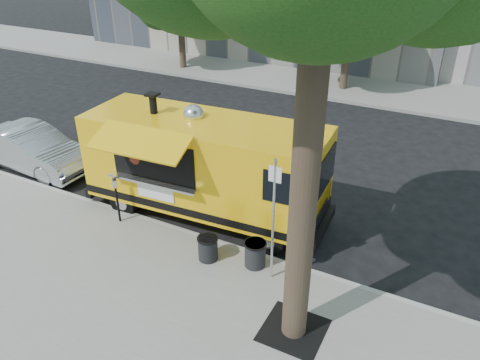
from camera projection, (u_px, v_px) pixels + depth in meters
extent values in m
plane|color=black|center=(242.00, 229.00, 12.55)|extent=(120.00, 120.00, 0.00)
cube|color=gray|center=(151.00, 328.00, 9.41)|extent=(60.00, 6.00, 0.15)
cube|color=#999993|center=(225.00, 246.00, 11.79)|extent=(60.00, 0.14, 0.16)
cube|color=gray|center=(367.00, 88.00, 23.00)|extent=(60.00, 5.00, 0.15)
cylinder|color=#33261C|center=(304.00, 188.00, 7.68)|extent=(0.48, 0.48, 6.50)
cube|color=black|center=(293.00, 330.00, 9.25)|extent=(1.20, 1.20, 0.02)
cylinder|color=#33261C|center=(182.00, 43.00, 25.44)|extent=(0.36, 0.36, 2.60)
cylinder|color=#33261C|center=(346.00, 61.00, 22.12)|extent=(0.36, 0.36, 2.60)
sphere|color=#185316|center=(352.00, 8.00, 20.95)|extent=(3.60, 3.60, 3.60)
cylinder|color=silver|center=(273.00, 222.00, 9.92)|extent=(0.06, 0.06, 3.00)
cube|color=white|center=(275.00, 174.00, 9.37)|extent=(0.28, 0.02, 0.35)
cylinder|color=black|center=(118.00, 204.00, 12.39)|extent=(0.06, 0.06, 1.05)
cube|color=silver|center=(115.00, 184.00, 12.08)|extent=(0.10, 0.08, 0.22)
sphere|color=black|center=(114.00, 179.00, 12.02)|extent=(0.11, 0.11, 0.11)
cube|color=yellow|center=(205.00, 162.00, 12.39)|extent=(6.52, 2.56, 2.31)
cube|color=black|center=(206.00, 193.00, 12.85)|extent=(6.55, 2.58, 0.22)
cube|color=black|center=(322.00, 229.00, 11.81)|extent=(0.31, 2.07, 0.30)
cube|color=black|center=(110.00, 178.00, 14.14)|extent=(0.31, 2.07, 0.30)
cube|color=black|center=(325.00, 173.00, 11.07)|extent=(0.16, 1.73, 0.94)
cylinder|color=black|center=(270.00, 240.00, 11.49)|extent=(0.80, 0.32, 0.79)
cylinder|color=black|center=(293.00, 204.00, 12.94)|extent=(0.80, 0.32, 0.79)
cylinder|color=black|center=(124.00, 202.00, 13.02)|extent=(0.80, 0.32, 0.79)
cylinder|color=black|center=(160.00, 174.00, 14.47)|extent=(0.80, 0.32, 0.79)
cube|color=black|center=(154.00, 160.00, 11.71)|extent=(2.37, 0.33, 1.03)
cube|color=silver|center=(153.00, 182.00, 11.85)|extent=(2.58, 0.51, 0.06)
cube|color=yellow|center=(139.00, 142.00, 10.95)|extent=(2.52, 1.08, 0.42)
cube|color=white|center=(156.00, 191.00, 12.06)|extent=(1.08, 0.11, 0.49)
cylinder|color=black|center=(153.00, 104.00, 12.23)|extent=(0.20, 0.20, 0.54)
sphere|color=silver|center=(193.00, 115.00, 12.10)|extent=(0.55, 0.55, 0.55)
sphere|color=maroon|center=(143.00, 153.00, 12.16)|extent=(0.83, 0.83, 0.83)
cylinder|color=#FF590C|center=(138.00, 161.00, 12.03)|extent=(0.34, 0.14, 0.33)
imported|color=#A9ABB0|center=(32.00, 149.00, 15.32)|extent=(4.38, 1.68, 1.42)
cylinder|color=black|center=(208.00, 248.00, 11.08)|extent=(0.47, 0.47, 0.61)
cylinder|color=black|center=(208.00, 238.00, 10.95)|extent=(0.51, 0.51, 0.04)
cylinder|color=black|center=(255.00, 254.00, 10.86)|extent=(0.49, 0.49, 0.64)
cylinder|color=black|center=(255.00, 244.00, 10.72)|extent=(0.53, 0.53, 0.04)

